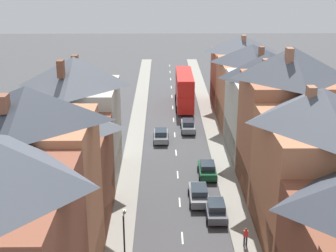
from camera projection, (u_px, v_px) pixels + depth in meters
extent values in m
cube|color=gray|center=(134.00, 146.00, 57.30)|extent=(2.20, 104.00, 0.14)
cube|color=gray|center=(217.00, 146.00, 57.42)|extent=(2.20, 104.00, 0.14)
cube|color=silver|center=(182.00, 238.00, 38.56)|extent=(0.14, 1.80, 0.01)
cube|color=silver|center=(180.00, 202.00, 44.21)|extent=(0.14, 1.80, 0.01)
cube|color=silver|center=(178.00, 175.00, 49.85)|extent=(0.14, 1.80, 0.01)
cube|color=silver|center=(176.00, 153.00, 55.50)|extent=(0.14, 1.80, 0.01)
cube|color=silver|center=(175.00, 135.00, 61.15)|extent=(0.14, 1.80, 0.01)
cube|color=silver|center=(174.00, 120.00, 66.80)|extent=(0.14, 1.80, 0.01)
cube|color=silver|center=(173.00, 107.00, 72.44)|extent=(0.14, 1.80, 0.01)
cube|color=silver|center=(172.00, 97.00, 78.09)|extent=(0.14, 1.80, 0.01)
cube|color=silver|center=(171.00, 87.00, 83.74)|extent=(0.14, 1.80, 0.01)
cube|color=silver|center=(171.00, 79.00, 89.38)|extent=(0.14, 1.80, 0.01)
cube|color=silver|center=(170.00, 72.00, 95.03)|extent=(0.14, 1.80, 0.01)
cube|color=silver|center=(170.00, 66.00, 100.68)|extent=(0.14, 1.80, 0.01)
cube|color=#B2704C|center=(37.00, 203.00, 31.92)|extent=(8.00, 7.26, 11.99)
pyramid|color=#383D47|center=(26.00, 103.00, 29.51)|extent=(8.00, 7.26, 2.26)
cube|color=brown|center=(3.00, 104.00, 27.63)|extent=(0.60, 0.90, 1.07)
cube|color=brown|center=(62.00, 175.00, 40.00)|extent=(8.00, 8.67, 8.50)
cube|color=#1E5133|center=(110.00, 202.00, 40.94)|extent=(0.12, 7.98, 3.20)
pyramid|color=#474C56|center=(58.00, 118.00, 38.24)|extent=(8.00, 8.67, 1.93)
cube|color=brown|center=(73.00, 110.00, 38.67)|extent=(0.60, 0.90, 0.91)
cube|color=#BCB7A8|center=(79.00, 132.00, 47.91)|extent=(8.00, 8.63, 9.91)
cube|color=maroon|center=(118.00, 162.00, 49.09)|extent=(0.12, 7.94, 3.20)
pyramid|color=#565B66|center=(75.00, 71.00, 45.74)|extent=(8.00, 8.63, 2.89)
cube|color=brown|center=(61.00, 69.00, 43.07)|extent=(0.60, 0.90, 1.59)
cube|color=brown|center=(75.00, 63.00, 45.99)|extent=(0.60, 0.90, 1.47)
cube|color=#B2704C|center=(313.00, 183.00, 36.74)|extent=(8.00, 10.07, 10.15)
cube|color=black|center=(260.00, 222.00, 37.87)|extent=(0.12, 9.26, 3.20)
pyramid|color=#474C56|center=(322.00, 105.00, 34.58)|extent=(8.00, 10.07, 2.68)
cube|color=#99664C|center=(311.00, 96.00, 34.33)|extent=(0.60, 0.90, 1.46)
cube|color=#A36042|center=(285.00, 135.00, 45.05)|extent=(8.00, 8.01, 11.32)
cube|color=black|center=(242.00, 174.00, 46.38)|extent=(0.12, 7.37, 3.20)
pyramid|color=#474C56|center=(291.00, 63.00, 42.64)|extent=(8.00, 8.01, 2.95)
cube|color=#99664C|center=(289.00, 57.00, 41.22)|extent=(0.60, 0.90, 1.57)
cube|color=#BCB7A8|center=(264.00, 116.00, 53.99)|extent=(8.00, 10.19, 9.12)
cube|color=olive|center=(229.00, 140.00, 54.94)|extent=(0.12, 9.37, 3.20)
pyramid|color=#383D47|center=(268.00, 65.00, 51.96)|extent=(8.00, 10.19, 2.90)
cube|color=#99664C|center=(265.00, 64.00, 49.60)|extent=(0.60, 0.90, 1.15)
cube|color=#B2704C|center=(249.00, 94.00, 63.47)|extent=(8.00, 9.86, 8.83)
cube|color=black|center=(219.00, 114.00, 64.37)|extent=(0.12, 9.07, 3.20)
pyramid|color=#383D47|center=(252.00, 53.00, 61.58)|extent=(8.00, 9.86, 2.35)
cube|color=brown|center=(261.00, 52.00, 58.72)|extent=(0.60, 0.90, 1.34)
cube|color=#935138|center=(239.00, 79.00, 71.93)|extent=(8.00, 7.99, 8.49)
cube|color=navy|center=(213.00, 96.00, 72.78)|extent=(0.12, 7.35, 3.20)
pyramid|color=#565B66|center=(241.00, 43.00, 70.05)|extent=(8.00, 7.99, 2.64)
cube|color=#99664C|center=(244.00, 40.00, 68.68)|extent=(0.60, 0.90, 1.34)
cube|color=red|center=(184.00, 96.00, 72.26)|extent=(2.44, 10.80, 2.50)
cube|color=red|center=(184.00, 81.00, 71.45)|extent=(2.44, 10.58, 2.30)
cube|color=red|center=(185.00, 74.00, 71.05)|extent=(2.39, 10.37, 0.10)
cube|color=#28333D|center=(183.00, 86.00, 77.23)|extent=(2.20, 0.10, 1.20)
cube|color=#28333D|center=(183.00, 73.00, 76.45)|extent=(2.20, 0.10, 1.10)
cube|color=#28333D|center=(177.00, 95.00, 72.16)|extent=(0.06, 9.18, 0.90)
cube|color=#28333D|center=(177.00, 81.00, 71.40)|extent=(0.06, 9.18, 0.90)
cube|color=yellow|center=(183.00, 68.00, 76.18)|extent=(1.34, 0.08, 0.32)
cylinder|color=black|center=(176.00, 97.00, 75.79)|extent=(0.30, 1.00, 1.00)
cylinder|color=black|center=(191.00, 97.00, 75.82)|extent=(0.30, 1.00, 1.00)
cylinder|color=black|center=(177.00, 109.00, 69.84)|extent=(0.30, 1.00, 1.00)
cylinder|color=black|center=(193.00, 109.00, 69.87)|extent=(0.30, 1.00, 1.00)
cube|color=gray|center=(199.00, 195.00, 44.18)|extent=(1.70, 4.24, 0.69)
cube|color=#28333D|center=(199.00, 190.00, 43.76)|extent=(1.46, 2.12, 0.60)
cylinder|color=black|center=(189.00, 192.00, 45.52)|extent=(0.20, 0.62, 0.62)
cylinder|color=black|center=(206.00, 192.00, 45.54)|extent=(0.20, 0.62, 0.62)
cylinder|color=black|center=(190.00, 205.00, 43.05)|extent=(0.20, 0.62, 0.62)
cylinder|color=black|center=(209.00, 205.00, 43.07)|extent=(0.20, 0.62, 0.62)
cube|color=gray|center=(161.00, 136.00, 58.79)|extent=(1.70, 3.96, 0.68)
cube|color=#28333D|center=(161.00, 132.00, 58.38)|extent=(1.46, 1.98, 0.60)
cylinder|color=black|center=(154.00, 135.00, 60.05)|extent=(0.20, 0.62, 0.62)
cylinder|color=black|center=(168.00, 135.00, 60.07)|extent=(0.20, 0.62, 0.62)
cylinder|color=black|center=(154.00, 143.00, 57.73)|extent=(0.20, 0.62, 0.62)
cylinder|color=black|center=(168.00, 142.00, 57.76)|extent=(0.20, 0.62, 0.62)
cube|color=gray|center=(188.00, 126.00, 62.23)|extent=(1.70, 4.27, 0.70)
cube|color=#28333D|center=(188.00, 122.00, 61.81)|extent=(1.46, 2.13, 0.60)
cylinder|color=black|center=(181.00, 126.00, 63.59)|extent=(0.20, 0.62, 0.62)
cylinder|color=black|center=(194.00, 126.00, 63.61)|extent=(0.20, 0.62, 0.62)
cylinder|color=black|center=(182.00, 132.00, 61.10)|extent=(0.20, 0.62, 0.62)
cylinder|color=black|center=(195.00, 132.00, 61.12)|extent=(0.20, 0.62, 0.62)
cube|color=silver|center=(188.00, 83.00, 83.94)|extent=(1.70, 3.94, 0.74)
cube|color=#28333D|center=(189.00, 80.00, 83.53)|extent=(1.46, 1.97, 0.60)
cylinder|color=black|center=(183.00, 83.00, 85.21)|extent=(0.20, 0.62, 0.62)
cylinder|color=black|center=(193.00, 83.00, 85.23)|extent=(0.20, 0.62, 0.62)
cylinder|color=black|center=(184.00, 87.00, 82.90)|extent=(0.20, 0.62, 0.62)
cylinder|color=black|center=(194.00, 87.00, 82.92)|extent=(0.20, 0.62, 0.62)
cube|color=#4C515B|center=(216.00, 210.00, 41.51)|extent=(1.70, 4.01, 0.66)
cube|color=#28333D|center=(216.00, 205.00, 41.11)|extent=(1.46, 2.01, 0.60)
cylinder|color=black|center=(205.00, 207.00, 42.78)|extent=(0.20, 0.62, 0.62)
cylinder|color=black|center=(223.00, 207.00, 42.80)|extent=(0.20, 0.62, 0.62)
cylinder|color=black|center=(207.00, 221.00, 40.44)|extent=(0.20, 0.62, 0.62)
cylinder|color=black|center=(227.00, 221.00, 40.46)|extent=(0.20, 0.62, 0.62)
cube|color=#144728|center=(207.00, 170.00, 49.30)|extent=(1.70, 3.84, 0.70)
cube|color=#28333D|center=(208.00, 166.00, 48.90)|extent=(1.46, 1.92, 0.60)
cylinder|color=black|center=(198.00, 169.00, 50.52)|extent=(0.20, 0.62, 0.62)
cylinder|color=black|center=(214.00, 169.00, 50.54)|extent=(0.20, 0.62, 0.62)
cylinder|color=black|center=(200.00, 179.00, 48.28)|extent=(0.20, 0.62, 0.62)
cylinder|color=black|center=(216.00, 178.00, 48.30)|extent=(0.20, 0.62, 0.62)
cylinder|color=#23232D|center=(244.00, 241.00, 37.15)|extent=(0.14, 0.14, 0.84)
cylinder|color=#23232D|center=(246.00, 241.00, 37.15)|extent=(0.14, 0.14, 0.84)
cube|color=red|center=(246.00, 234.00, 36.92)|extent=(0.36, 0.22, 0.54)
sphere|color=brown|center=(246.00, 229.00, 36.79)|extent=(0.22, 0.22, 0.22)
cylinder|color=black|center=(125.00, 251.00, 32.18)|extent=(0.12, 0.12, 5.50)
cylinder|color=black|center=(124.00, 214.00, 31.71)|extent=(0.08, 0.90, 0.08)
cube|color=beige|center=(124.00, 212.00, 32.16)|extent=(0.20, 0.32, 0.20)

